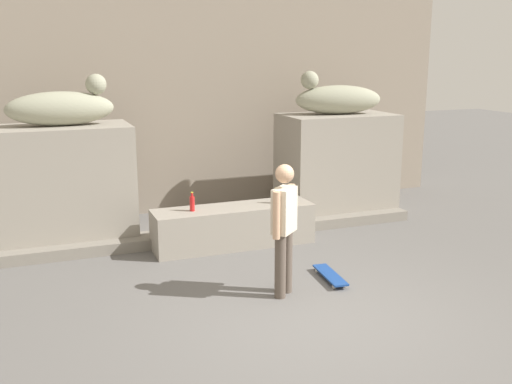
% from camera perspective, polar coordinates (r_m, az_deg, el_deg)
% --- Properties ---
extents(ground_plane, '(40.00, 40.00, 0.00)m').
position_cam_1_polar(ground_plane, '(7.01, 5.41, -11.87)').
color(ground_plane, '#605E5B').
extents(facade_wall, '(10.65, 0.60, 6.66)m').
position_cam_1_polar(facade_wall, '(11.50, -6.91, 14.99)').
color(facade_wall, gray).
rests_on(facade_wall, ground_plane).
extents(pedestal_left, '(2.04, 1.19, 1.88)m').
position_cam_1_polar(pedestal_left, '(9.72, -17.85, 0.59)').
color(pedestal_left, gray).
rests_on(pedestal_left, ground_plane).
extents(pedestal_right, '(2.04, 1.19, 1.88)m').
position_cam_1_polar(pedestal_right, '(11.05, 7.76, 2.59)').
color(pedestal_right, gray).
rests_on(pedestal_right, ground_plane).
extents(statue_reclining_left, '(1.60, 0.56, 0.78)m').
position_cam_1_polar(statue_reclining_left, '(9.54, -18.16, 7.80)').
color(statue_reclining_left, '#9E9F85').
rests_on(statue_reclining_left, pedestal_left).
extents(statue_reclining_right, '(1.67, 0.81, 0.78)m').
position_cam_1_polar(statue_reclining_right, '(10.88, 7.78, 8.94)').
color(statue_reclining_right, '#9E9F85').
rests_on(statue_reclining_right, pedestal_right).
extents(ledge_block, '(2.53, 0.67, 0.63)m').
position_cam_1_polar(ledge_block, '(9.28, -2.19, -3.34)').
color(ledge_block, gray).
rests_on(ledge_block, ground_plane).
extents(skater, '(0.42, 0.39, 1.67)m').
position_cam_1_polar(skater, '(7.26, 2.72, -3.13)').
color(skater, brown).
rests_on(skater, ground_plane).
extents(skateboard, '(0.28, 0.82, 0.08)m').
position_cam_1_polar(skateboard, '(8.06, 7.17, -7.96)').
color(skateboard, navy).
rests_on(skateboard, ground_plane).
extents(bottle_red, '(0.08, 0.08, 0.29)m').
position_cam_1_polar(bottle_red, '(8.98, -6.18, -1.08)').
color(bottle_red, red).
rests_on(bottle_red, ledge_block).
extents(bottle_clear, '(0.08, 0.08, 0.26)m').
position_cam_1_polar(bottle_clear, '(9.40, 1.98, -0.48)').
color(bottle_clear, silver).
rests_on(bottle_clear, ledge_block).
extents(bottle_orange, '(0.07, 0.07, 0.27)m').
position_cam_1_polar(bottle_orange, '(9.34, 3.44, -0.53)').
color(bottle_orange, orange).
rests_on(bottle_orange, ledge_block).
extents(stair_step, '(6.83, 0.50, 0.17)m').
position_cam_1_polar(stair_step, '(9.77, -3.07, -3.89)').
color(stair_step, gray).
rests_on(stair_step, ground_plane).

